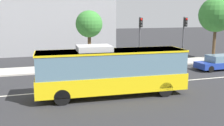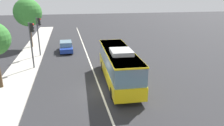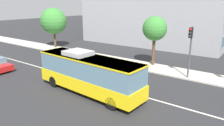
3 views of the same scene
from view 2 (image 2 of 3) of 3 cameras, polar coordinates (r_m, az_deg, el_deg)
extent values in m
plane|color=#28282B|center=(17.99, -3.06, -7.90)|extent=(160.00, 160.00, 0.00)
cube|color=#B2ADA3|center=(18.49, -27.28, -9.06)|extent=(80.00, 3.29, 0.14)
cube|color=silver|center=(17.99, -3.06, -7.88)|extent=(76.00, 0.16, 0.01)
cube|color=yellow|center=(19.60, 1.78, -2.53)|extent=(10.12, 3.05, 1.10)
cube|color=slate|center=(19.17, 1.81, 1.22)|extent=(9.92, 2.97, 1.58)
cube|color=yellow|center=(18.97, 1.84, 3.32)|extent=(10.02, 3.02, 0.12)
cube|color=#B2B2B2|center=(17.77, 2.58, 3.09)|extent=(2.30, 1.92, 0.36)
cylinder|color=black|center=(22.77, -2.57, -0.82)|extent=(1.02, 0.36, 1.00)
cylinder|color=black|center=(23.11, 2.86, -0.54)|extent=(1.02, 0.36, 1.00)
cylinder|color=black|center=(16.54, 0.21, -8.39)|extent=(1.02, 0.36, 1.00)
cylinder|color=black|center=(17.00, 7.62, -7.79)|extent=(1.02, 0.36, 1.00)
cube|color=#1E3899|center=(31.26, -12.55, 4.07)|extent=(4.54, 1.89, 0.60)
cube|color=slate|center=(31.36, -12.64, 5.28)|extent=(2.55, 1.71, 0.64)
cylinder|color=black|center=(29.88, -10.91, 3.13)|extent=(0.64, 0.23, 0.64)
cylinder|color=black|center=(29.86, -13.98, 2.91)|extent=(0.64, 0.23, 0.64)
cylinder|color=black|center=(32.78, -11.20, 4.44)|extent=(0.64, 0.23, 0.64)
cylinder|color=black|center=(32.77, -14.00, 4.24)|extent=(0.64, 0.23, 0.64)
cylinder|color=#47474C|center=(29.21, -19.65, 6.65)|extent=(0.16, 0.16, 5.20)
cube|color=black|center=(28.89, -19.52, 10.68)|extent=(0.33, 0.29, 0.96)
sphere|color=red|center=(28.84, -19.29, 11.34)|extent=(0.22, 0.22, 0.22)
sphere|color=#2D2D2D|center=(28.87, -19.22, 10.71)|extent=(0.22, 0.22, 0.22)
sphere|color=#2D2D2D|center=(28.91, -19.16, 10.08)|extent=(0.22, 0.22, 0.22)
cylinder|color=#47474C|center=(24.31, -21.34, 4.32)|extent=(0.16, 0.16, 5.20)
cube|color=black|center=(23.88, -21.25, 9.13)|extent=(0.35, 0.31, 0.96)
sphere|color=red|center=(23.80, -20.98, 9.92)|extent=(0.22, 0.22, 0.22)
sphere|color=#2D2D2D|center=(23.84, -20.89, 9.16)|extent=(0.22, 0.22, 0.22)
sphere|color=#2D2D2D|center=(23.89, -20.81, 8.40)|extent=(0.22, 0.22, 0.22)
cylinder|color=#4C3823|center=(35.07, -21.56, 7.11)|extent=(0.36, 0.36, 3.88)
sphere|color=#387F33|center=(34.64, -22.24, 12.79)|extent=(4.17, 4.17, 4.17)
camera|label=1|loc=(24.26, 45.68, 6.87)|focal=40.87mm
camera|label=3|loc=(33.77, 18.36, 16.36)|focal=34.20mm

